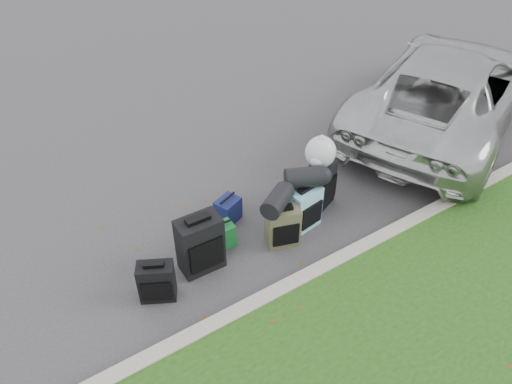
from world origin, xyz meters
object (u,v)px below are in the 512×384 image
suitcase_olive (283,226)px  suv (448,89)px  suitcase_small_black (157,281)px  suitcase_large_black_left (200,244)px  tote_navy (228,210)px  tote_green (223,235)px  suitcase_large_black_right (320,185)px  suitcase_teal (304,208)px

suitcase_olive → suv: bearing=31.0°
suitcase_small_black → suitcase_large_black_left: suitcase_large_black_left is taller
suitcase_large_black_left → tote_navy: bearing=40.1°
suitcase_olive → tote_navy: size_ratio=1.65×
tote_navy → suitcase_olive: bearing=-85.7°
suitcase_olive → tote_green: (-0.67, 0.39, -0.12)m
suitcase_large_black_left → suitcase_small_black: bearing=-165.5°
suitcase_large_black_left → suv: bearing=9.4°
suitcase_olive → suitcase_large_black_right: suitcase_large_black_right is taller
suitcase_large_black_left → tote_navy: (0.71, 0.56, -0.21)m
suv → tote_navy: suv is taller
suv → suitcase_large_black_left: bearing=74.1°
suitcase_olive → tote_navy: 0.85m
tote_green → tote_navy: 0.48m
suv → suitcase_large_black_right: bearing=76.2°
suitcase_large_black_right → tote_navy: bearing=138.7°
suitcase_large_black_left → tote_green: (0.40, 0.19, -0.21)m
tote_green → suitcase_olive: bearing=-28.2°
suv → suitcase_small_black: suv is taller
suitcase_olive → suitcase_small_black: bearing=-163.3°
suitcase_large_black_right → suitcase_teal: bearing=-174.2°
suitcase_small_black → suitcase_teal: 2.13m
suitcase_large_black_left → suitcase_teal: (1.49, -0.09, -0.07)m
suv → suitcase_large_black_left: (-5.08, -0.69, -0.31)m
suitcase_olive → suitcase_large_black_left: bearing=-172.1°
suv → suitcase_large_black_left: 5.14m
suitcase_large_black_right → tote_green: suitcase_large_black_right is taller
suitcase_olive → suitcase_large_black_right: (0.86, 0.34, 0.06)m
suitcase_teal → tote_green: 1.13m
suitcase_teal → suitcase_olive: bearing=-174.2°
suitcase_large_black_left → suitcase_olive: suitcase_large_black_left is taller
suitcase_large_black_left → tote_green: suitcase_large_black_left is taller
suv → suitcase_small_black: (-5.73, -0.84, -0.43)m
tote_navy → suitcase_small_black: bearing=-173.5°
tote_navy → tote_green: bearing=-150.0°
suitcase_large_black_left → suitcase_teal: 1.49m
suitcase_small_black → suitcase_large_black_right: suitcase_large_black_right is taller
suitcase_small_black → tote_green: (1.05, 0.33, -0.09)m
suitcase_large_black_left → suitcase_teal: size_ratio=1.23×
tote_green → tote_navy: bearing=53.1°
suv → suitcase_large_black_right: 3.22m
suv → tote_navy: 4.41m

